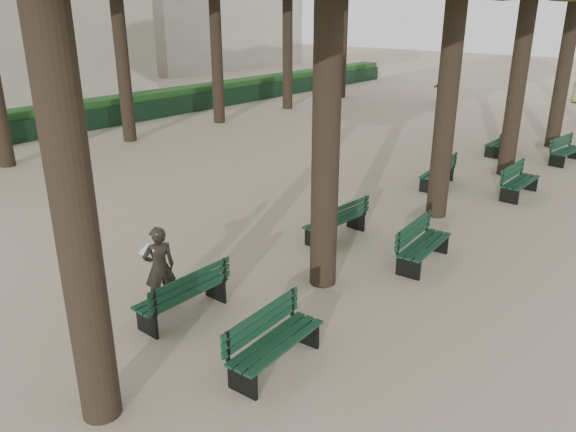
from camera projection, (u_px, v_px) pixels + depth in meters
The scene contains 15 objects.
ground at pixel (154, 317), 9.96m from camera, with size 120.00×120.00×0.00m, color tan.
bench_left_0 at pixel (183, 302), 9.92m from camera, with size 0.58×1.80×0.92m.
bench_left_1 at pixel (336, 227), 13.26m from camera, with size 0.69×1.83×0.92m.
bench_left_2 at pixel (437, 178), 17.08m from camera, with size 0.78×1.86×0.92m.
bench_left_3 at pixel (500, 147), 20.79m from camera, with size 0.57×1.80×0.92m.
bench_right_0 at pixel (276, 352), 8.50m from camera, with size 0.68×1.83×0.92m.
bench_right_1 at pixel (424, 252), 11.92m from camera, with size 0.72×1.84×0.92m.
bench_right_2 at pixel (520, 187), 16.16m from camera, with size 0.58×1.80×0.92m.
bench_right_3 at pixel (567, 155), 19.59m from camera, with size 0.80×1.86×0.92m.
man_with_map at pixel (159, 268), 10.04m from camera, with size 0.70×0.70×1.58m.
pedestrian_a at pixel (444, 92), 29.34m from camera, with size 0.89×0.37×1.83m, color #262628.
pedestrian_e at pixel (443, 87), 31.12m from camera, with size 1.76×0.38×1.90m, color #262628.
fence at pixel (145, 111), 26.71m from camera, with size 0.08×42.00×0.90m, color black.
hedge at pixel (136, 107), 27.08m from camera, with size 1.20×42.00×1.20m, color #164117.
building_far at pixel (194, 25), 50.08m from camera, with size 12.00×16.00×7.00m, color #B7B2A3.
Camera 1 is at (7.41, -5.13, 5.20)m, focal length 35.00 mm.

